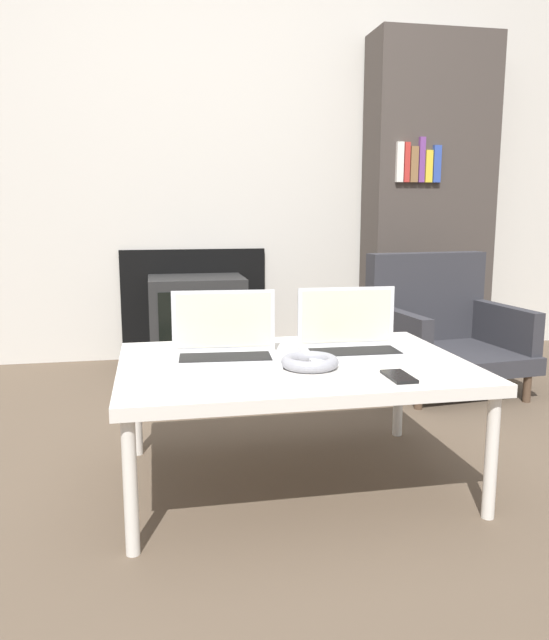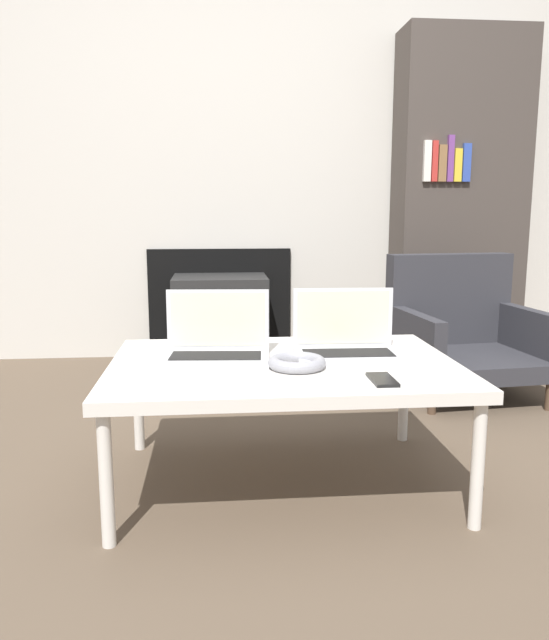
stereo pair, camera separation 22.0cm
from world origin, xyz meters
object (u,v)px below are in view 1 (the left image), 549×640
Objects in this scene: laptop_right at (352,340)px; tv at (197,322)px; headphones at (310,362)px; phone at (399,376)px; armchair at (440,327)px; laptop_left at (225,345)px.

laptop_right is 1.58m from tv.
headphones is 0.33× the size of tv.
phone is 0.19× the size of armchair.
phone is at bearing -126.44° from armchair.
tv reaches higher than phone.
headphones is 1.40m from armchair.
headphones is at bearing 143.25° from phone.
headphones is 0.25× the size of armchair.
armchair reaches higher than laptop_left.
laptop_left is at bearing 147.10° from headphones.
phone is (0.45, -0.31, -0.04)m from laptop_left.
armchair is at bearing 59.45° from phone.
headphones is at bearing -138.08° from laptop_right.
laptop_right is 0.49× the size of armchair.
tv is at bearing 97.27° from headphones.
armchair is (0.75, 0.89, -0.15)m from laptop_right.
tv is 1.30m from armchair.
tv is (-0.43, 1.83, -0.15)m from phone.
laptop_right is 1.95× the size of headphones.
tv is at bearing 103.15° from phone.
laptop_right is at bearing 40.36° from headphones.
laptop_right is 2.55× the size of phone.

